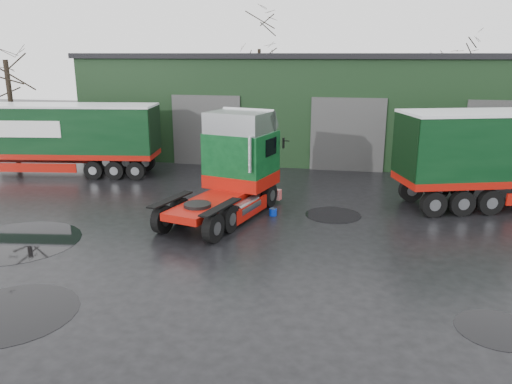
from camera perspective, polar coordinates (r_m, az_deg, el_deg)
ground at (r=15.10m, az=1.17°, el=-9.07°), size 100.00×100.00×0.00m
warehouse at (r=33.66m, az=10.72°, el=9.97°), size 32.40×12.40×6.30m
hero_tractor at (r=19.18m, az=-4.24°, el=2.72°), size 4.38×7.06×4.08m
trailer_left at (r=28.87m, az=-23.08°, el=5.56°), size 12.37×4.20×3.77m
wash_bucket at (r=20.04m, az=1.95°, el=-2.30°), size 0.37×0.37×0.29m
tree_left at (r=32.10m, az=-26.37°, el=10.35°), size 4.40×4.40×8.50m
tree_back_a at (r=44.34m, az=0.37°, el=13.59°), size 4.40×4.40×9.50m
tree_back_b at (r=44.25m, az=21.59°, el=11.23°), size 4.40×4.40×7.50m
puddle_0 at (r=14.26m, az=-26.16°, el=-12.33°), size 3.28×3.28×0.01m
puddle_1 at (r=20.37m, az=8.80°, el=-2.60°), size 2.25×2.25×0.01m
puddle_2 at (r=19.22m, az=-25.64°, el=-5.13°), size 4.28×4.28×0.01m
puddle_3 at (r=13.48m, az=25.83°, el=-13.94°), size 1.94×1.94×0.01m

